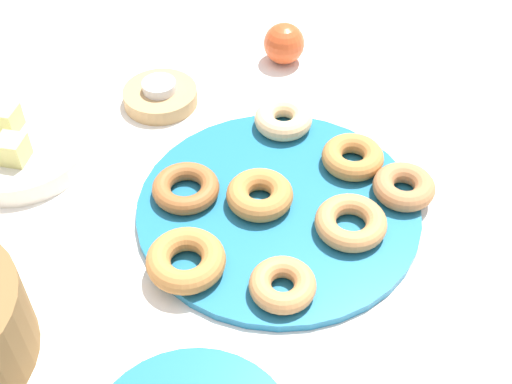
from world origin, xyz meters
name	(u,v)px	position (x,y,z in m)	size (l,w,h in m)	color
ground_plane	(278,211)	(0.00, 0.00, 0.00)	(2.40, 2.40, 0.00)	white
donut_plate	(278,208)	(0.00, 0.00, 0.01)	(0.37, 0.37, 0.01)	#1E6B93
donut_0	(186,260)	(-0.08, 0.13, 0.03)	(0.10, 0.10, 0.03)	#BC7A3D
donut_1	(351,223)	(-0.06, -0.08, 0.03)	(0.09, 0.09, 0.03)	#C6844C
donut_2	(353,157)	(0.06, -0.12, 0.03)	(0.09, 0.09, 0.03)	#BC7A3D
donut_3	(283,119)	(0.15, -0.04, 0.03)	(0.08, 0.08, 0.03)	#EABC84
donut_4	(283,285)	(-0.14, 0.02, 0.03)	(0.08, 0.08, 0.03)	#C6844C
donut_5	(260,195)	(0.01, 0.02, 0.03)	(0.09, 0.09, 0.03)	#BC7A3D
donut_6	(404,187)	(-0.01, -0.17, 0.03)	(0.08, 0.08, 0.03)	#B27547
donut_7	(186,188)	(0.04, 0.12, 0.02)	(0.09, 0.09, 0.02)	#995B2D
candle_holder	(160,96)	(0.26, 0.14, 0.01)	(0.11, 0.11, 0.02)	tan
tealight	(159,86)	(0.26, 0.14, 0.03)	(0.05, 0.05, 0.01)	silver
fruit_bowl	(21,151)	(0.16, 0.34, 0.02)	(0.19, 0.19, 0.03)	silver
melon_chunk_left	(13,149)	(0.13, 0.34, 0.05)	(0.04, 0.04, 0.04)	#DBD67A
melon_chunk_right	(6,119)	(0.20, 0.35, 0.05)	(0.04, 0.04, 0.04)	#DBD67A
apple	(284,43)	(0.34, -0.07, 0.03)	(0.07, 0.07, 0.07)	#CC4C23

